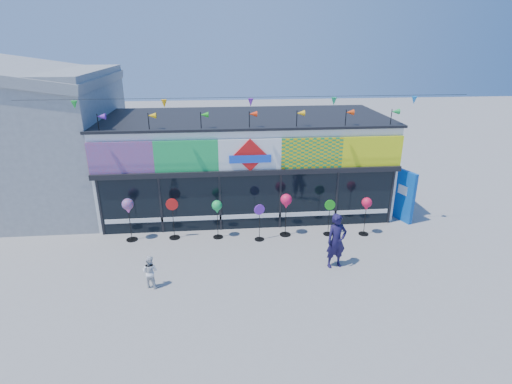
{
  "coord_description": "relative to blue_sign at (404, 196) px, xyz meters",
  "views": [
    {
      "loc": [
        -1.16,
        -11.2,
        7.22
      ],
      "look_at": [
        0.09,
        2.0,
        2.12
      ],
      "focal_mm": 28.0,
      "sensor_mm": 36.0,
      "label": 1
    }
  ],
  "objects": [
    {
      "name": "child",
      "position": [
        -9.87,
        -4.01,
        -0.56
      ],
      "size": [
        0.59,
        0.47,
        1.07
      ],
      "primitive_type": "imported",
      "rotation": [
        0.0,
        0.0,
        2.77
      ],
      "color": "silver",
      "rests_on": "ground"
    },
    {
      "name": "spinner_1",
      "position": [
        -9.46,
        -0.8,
        -0.23
      ],
      "size": [
        0.46,
        0.42,
        1.64
      ],
      "color": "black",
      "rests_on": "ground"
    },
    {
      "name": "ground",
      "position": [
        -6.46,
        -3.63,
        -1.09
      ],
      "size": [
        80.0,
        80.0,
        0.0
      ],
      "primitive_type": "plane",
      "color": "gray",
      "rests_on": "ground"
    },
    {
      "name": "spinner_2",
      "position": [
        -7.78,
        -0.9,
        0.14
      ],
      "size": [
        0.39,
        0.39,
        1.54
      ],
      "color": "black",
      "rests_on": "ground"
    },
    {
      "name": "spinner_5",
      "position": [
        -3.46,
        -1.06,
        -0.32
      ],
      "size": [
        0.41,
        0.37,
        1.46
      ],
      "color": "black",
      "rests_on": "ground"
    },
    {
      "name": "spinner_6",
      "position": [
        -2.05,
        -1.18,
        0.15
      ],
      "size": [
        0.39,
        0.39,
        1.55
      ],
      "color": "black",
      "rests_on": "ground"
    },
    {
      "name": "spinner_4",
      "position": [
        -5.14,
        -0.95,
        0.29
      ],
      "size": [
        0.44,
        0.44,
        1.72
      ],
      "color": "black",
      "rests_on": "ground"
    },
    {
      "name": "blue_sign",
      "position": [
        0.0,
        0.0,
        0.0
      ],
      "size": [
        0.52,
        1.08,
        2.17
      ],
      "rotation": [
        0.0,
        0.0,
        0.35
      ],
      "color": "#0B50AE",
      "rests_on": "ground"
    },
    {
      "name": "neighbour_building",
      "position": [
        -16.46,
        3.37,
        2.11
      ],
      "size": [
        8.18,
        7.2,
        6.87
      ],
      "color": "#95979A",
      "rests_on": "ground"
    },
    {
      "name": "spinner_3",
      "position": [
        -6.2,
        -1.24,
        -0.32
      ],
      "size": [
        0.4,
        0.37,
        1.46
      ],
      "color": "black",
      "rests_on": "ground"
    },
    {
      "name": "adult_man",
      "position": [
        -3.85,
        -3.38,
        -0.14
      ],
      "size": [
        0.77,
        0.58,
        1.9
      ],
      "primitive_type": "imported",
      "rotation": [
        0.0,
        0.0,
        0.19
      ],
      "color": "#18123A",
      "rests_on": "ground"
    },
    {
      "name": "kite_shop",
      "position": [
        -6.46,
        2.31,
        0.95
      ],
      "size": [
        16.0,
        5.7,
        5.31
      ],
      "color": "white",
      "rests_on": "ground"
    },
    {
      "name": "spinner_0",
      "position": [
        -11.07,
        -0.81,
        0.27
      ],
      "size": [
        0.43,
        0.43,
        1.7
      ],
      "color": "black",
      "rests_on": "ground"
    }
  ]
}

